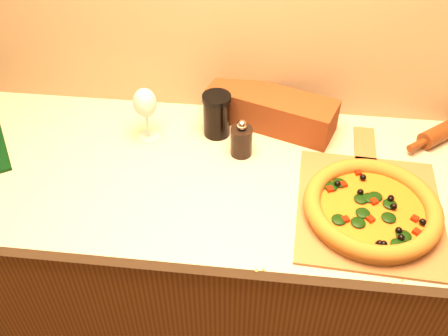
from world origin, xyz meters
TOP-DOWN VIEW (x-y plane):
  - cabinet at (0.00, 1.43)m, footprint 2.80×0.65m
  - countertop at (0.00, 1.43)m, footprint 2.84×0.68m
  - pizza_peel at (0.35, 1.33)m, footprint 0.40×0.59m
  - pizza at (0.35, 1.29)m, footprint 0.36×0.36m
  - pepper_grinder at (-0.01, 1.51)m, footprint 0.07×0.07m
  - bread_bag at (0.07, 1.67)m, footprint 0.43×0.26m
  - wine_glass at (-0.31, 1.56)m, footprint 0.07×0.07m
  - dark_jar at (-0.10, 1.60)m, footprint 0.09×0.09m

SIDE VIEW (x-z plane):
  - cabinet at x=0.00m, z-range 0.00..0.86m
  - countertop at x=0.00m, z-range 0.86..0.90m
  - pizza_peel at x=0.35m, z-range 0.90..0.91m
  - pizza at x=0.35m, z-range 0.91..0.96m
  - pepper_grinder at x=-0.01m, z-range 0.89..1.01m
  - bread_bag at x=0.07m, z-range 0.90..1.01m
  - dark_jar at x=-0.10m, z-range 0.90..1.04m
  - wine_glass at x=-0.31m, z-range 0.94..1.12m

